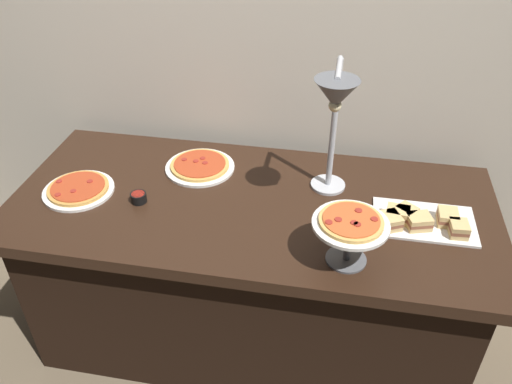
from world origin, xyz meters
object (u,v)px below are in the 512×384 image
Objects in this scene: pizza_plate_center at (200,166)px; pizza_plate_raised_stand at (350,227)px; pizza_plate_front at (78,189)px; sauce_cup_near at (139,197)px; heat_lamp at (335,106)px; sandwich_platter at (421,220)px.

pizza_plate_raised_stand reaches higher than pizza_plate_center.
pizza_plate_raised_stand reaches higher than pizza_plate_front.
pizza_plate_center is 4.71× the size of sauce_cup_near.
sauce_cup_near reaches higher than pizza_plate_center.
heat_lamp reaches higher than pizza_plate_front.
sauce_cup_near is (-0.17, -0.27, 0.01)m from pizza_plate_center.
sandwich_platter is at bearing -6.45° from heat_lamp.
pizza_plate_front is at bearing -178.71° from sandwich_platter.
heat_lamp is 8.81× the size of sauce_cup_near.
pizza_plate_raised_stand reaches higher than sandwich_platter.
heat_lamp is at bearing 108.18° from pizza_plate_raised_stand.
sauce_cup_near is (-0.81, 0.19, -0.12)m from pizza_plate_raised_stand.
heat_lamp reaches higher than pizza_plate_center.
sandwich_platter is (0.26, 0.24, -0.12)m from pizza_plate_raised_stand.
sandwich_platter is (0.35, -0.04, -0.41)m from heat_lamp.
pizza_plate_front is 4.48× the size of sauce_cup_near.
pizza_plate_front is at bearing -175.94° from heat_lamp.
pizza_plate_center is (0.43, 0.25, -0.00)m from pizza_plate_front.
pizza_plate_front is 1.33m from sandwich_platter.
pizza_plate_raised_stand is at bearing -13.08° from sauce_cup_near.
pizza_plate_front is at bearing 175.99° from sauce_cup_near.
heat_lamp is 1.49× the size of sandwich_platter.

